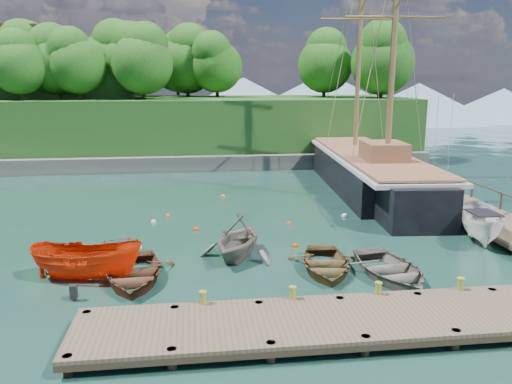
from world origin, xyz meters
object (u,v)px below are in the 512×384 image
Objects in this scene: rowboat_3 at (389,277)px; motorboat_orange at (88,279)px; cabin_boat_white at (480,240)px; rowboat_1 at (238,258)px; rowboat_2 at (325,271)px; schooner at (368,174)px; rowboat_0 at (134,281)px.

rowboat_3 is 1.01× the size of motorboat_orange.
cabin_boat_white is at bearing -72.47° from motorboat_orange.
rowboat_2 is at bearing -6.00° from rowboat_1.
schooner is at bearing 72.87° from rowboat_2.
rowboat_3 is 0.16× the size of schooner.
schooner is at bearing 74.82° from rowboat_1.
cabin_boat_white is 0.17× the size of schooner.
cabin_boat_white reaches higher than rowboat_2.
schooner is (-1.62, 11.91, 1.15)m from cabin_boat_white.
rowboat_1 reaches higher than rowboat_0.
rowboat_3 is 7.46m from cabin_boat_white.
rowboat_1 reaches higher than motorboat_orange.
rowboat_3 is at bearing -102.55° from schooner.
rowboat_2 is 16.53m from schooner.
rowboat_0 is 21.16m from schooner.
rowboat_0 is 1.08× the size of rowboat_2.
schooner is at bearing -39.68° from motorboat_orange.
motorboat_orange is at bearing -149.47° from cabin_boat_white.
motorboat_orange reaches higher than rowboat_0.
rowboat_2 is 0.89× the size of cabin_boat_white.
motorboat_orange is at bearing -140.38° from rowboat_1.
motorboat_orange is (-9.67, 0.34, 0.00)m from rowboat_2.
rowboat_2 is 9.68m from motorboat_orange.
rowboat_2 is at bearing -138.79° from cabin_boat_white.
motorboat_orange is at bearing -173.66° from rowboat_2.
motorboat_orange is (-12.07, 1.35, 0.00)m from rowboat_3.
cabin_boat_white reaches higher than rowboat_0.
rowboat_3 is (5.89, -3.04, 0.00)m from rowboat_1.
rowboat_1 is at bearing -65.29° from motorboat_orange.
rowboat_0 is 0.96× the size of cabin_boat_white.
rowboat_0 is at bearing -131.06° from schooner.
rowboat_1 reaches higher than rowboat_3.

